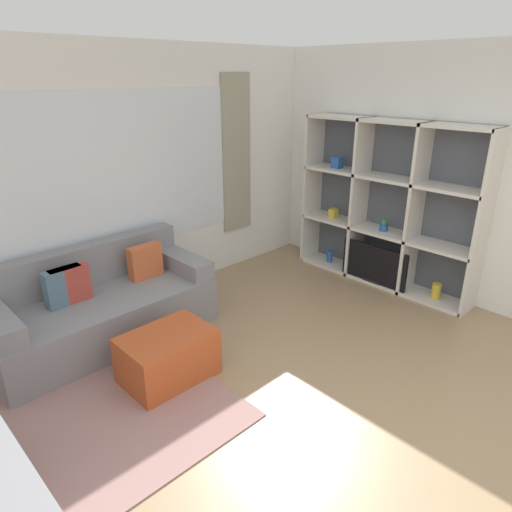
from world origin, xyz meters
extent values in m
plane|color=#9E7F5B|center=(0.00, 0.00, 0.00)|extent=(16.00, 16.00, 0.00)
cube|color=white|center=(0.00, 3.39, 1.35)|extent=(6.67, 0.07, 2.70)
cube|color=white|center=(0.00, 3.35, 1.45)|extent=(3.01, 0.01, 1.60)
cube|color=#9E9984|center=(1.67, 3.34, 1.45)|extent=(0.44, 0.03, 1.90)
cube|color=white|center=(2.77, 1.68, 1.35)|extent=(0.07, 4.56, 2.70)
cube|color=gray|center=(-1.15, 1.83, 0.01)|extent=(2.01, 1.65, 0.01)
cube|color=#515660|center=(2.73, 1.72, 0.96)|extent=(0.02, 2.18, 1.92)
cube|color=silver|center=(2.55, 0.63, 0.96)|extent=(0.38, 0.04, 1.92)
cube|color=silver|center=(2.55, 1.36, 0.96)|extent=(0.38, 0.04, 1.92)
cube|color=silver|center=(2.55, 2.08, 0.96)|extent=(0.38, 0.04, 1.92)
cube|color=silver|center=(2.55, 2.81, 0.96)|extent=(0.38, 0.04, 1.92)
cube|color=silver|center=(2.55, 1.72, 0.02)|extent=(0.38, 2.18, 0.04)
cube|color=silver|center=(2.55, 1.72, 0.64)|extent=(0.38, 2.18, 0.04)
cube|color=silver|center=(2.55, 1.72, 1.28)|extent=(0.38, 2.18, 0.04)
cube|color=silver|center=(2.55, 1.72, 1.90)|extent=(0.38, 2.18, 0.04)
cube|color=black|center=(2.40, 1.71, 0.27)|extent=(0.04, 0.85, 0.46)
cube|color=black|center=(2.42, 1.71, 0.05)|extent=(0.10, 0.24, 0.03)
cube|color=#2856A8|center=(2.53, 2.44, 1.37)|extent=(0.11, 0.11, 0.14)
cylinder|color=gold|center=(2.53, 0.98, 0.13)|extent=(0.10, 0.10, 0.18)
cylinder|color=#2856A8|center=(2.53, 1.71, 0.70)|extent=(0.10, 0.10, 0.08)
cube|color=gold|center=(2.53, 2.45, 0.72)|extent=(0.09, 0.09, 0.12)
cylinder|color=#388947|center=(2.53, 1.71, 0.73)|extent=(0.05, 0.05, 0.14)
cylinder|color=#2856A8|center=(2.53, 2.46, 0.12)|extent=(0.08, 0.08, 0.16)
cube|color=gray|center=(-0.49, 2.84, 0.23)|extent=(2.05, 0.91, 0.45)
cube|color=gray|center=(-0.49, 3.21, 0.65)|extent=(2.05, 0.18, 0.39)
cube|color=gray|center=(0.42, 2.84, 0.54)|extent=(0.24, 0.85, 0.17)
cube|color=#C65B33|center=(0.05, 2.93, 0.62)|extent=(0.34, 0.12, 0.34)
cube|color=slate|center=(-0.78, 2.93, 0.62)|extent=(0.35, 0.14, 0.34)
cube|color=#AD3D33|center=(-0.72, 2.93, 0.62)|extent=(0.34, 0.12, 0.34)
cube|color=#B74C23|center=(-0.41, 1.90, 0.21)|extent=(0.73, 0.51, 0.42)
camera|label=1|loc=(-2.11, -0.90, 2.39)|focal=32.00mm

